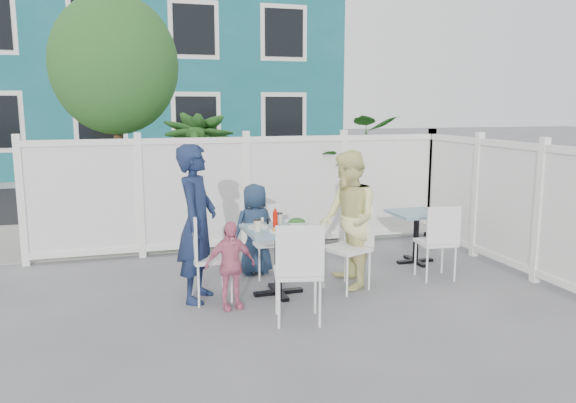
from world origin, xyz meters
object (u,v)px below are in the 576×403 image
object	(u,v)px
chair_left	(203,250)
woman	(348,220)
chair_near	(299,266)
utility_cabinet	(86,192)
spare_table	(417,223)
man	(197,223)
boy	(255,229)
main_table	(278,243)
toddler	(230,265)
chair_back	(268,235)
chair_right	(352,240)

from	to	relation	value
chair_left	woman	world-z (taller)	woman
chair_near	chair_left	bearing A→B (deg)	142.72
utility_cabinet	chair_left	world-z (taller)	utility_cabinet
spare_table	chair_near	distance (m)	2.61
chair_left	man	distance (m)	0.29
chair_left	boy	world-z (taller)	boy
main_table	chair_left	xyz separation A→B (m)	(-0.81, 0.02, -0.02)
toddler	chair_back	bearing A→B (deg)	48.99
toddler	utility_cabinet	bearing A→B (deg)	103.48
chair_left	woman	size ratio (longest dim) A/B	0.61
main_table	chair_right	distance (m)	0.85
spare_table	man	size ratio (longest dim) A/B	0.41
chair_right	boy	size ratio (longest dim) A/B	0.86
chair_near	boy	world-z (taller)	boy
man	toddler	distance (m)	0.59
utility_cabinet	spare_table	world-z (taller)	utility_cabinet
spare_table	toddler	size ratio (longest dim) A/B	0.75
spare_table	chair_near	size ratio (longest dim) A/B	0.69
utility_cabinet	woman	bearing A→B (deg)	-59.60
chair_back	boy	world-z (taller)	boy
chair_right	boy	distance (m)	1.24
spare_table	boy	xyz separation A→B (m)	(-2.11, 0.12, 0.03)
spare_table	boy	size ratio (longest dim) A/B	0.61
chair_back	chair_right	bearing A→B (deg)	134.11
chair_right	man	distance (m)	1.72
utility_cabinet	toddler	size ratio (longest dim) A/B	1.52
chair_right	chair_near	distance (m)	1.23
spare_table	toddler	distance (m)	2.80
boy	chair_left	bearing A→B (deg)	38.29
chair_back	woman	world-z (taller)	woman
spare_table	toddler	xyz separation A→B (m)	(-2.62, -0.97, -0.07)
chair_right	toddler	xyz separation A→B (m)	(-1.42, -0.26, -0.11)
chair_near	boy	bearing A→B (deg)	102.87
spare_table	man	xyz separation A→B (m)	(-2.90, -0.61, 0.30)
woman	toddler	bearing A→B (deg)	-72.71
main_table	toddler	xyz separation A→B (m)	(-0.58, -0.28, -0.12)
chair_left	toddler	bearing A→B (deg)	33.14
chair_back	toddler	size ratio (longest dim) A/B	0.94
chair_near	woman	size ratio (longest dim) A/B	0.63
chair_left	woman	xyz separation A→B (m)	(1.62, 0.01, 0.23)
utility_cabinet	chair_left	size ratio (longest dim) A/B	1.45
utility_cabinet	spare_table	distance (m)	5.09
chair_back	toddler	world-z (taller)	toddler
man	toddler	bearing A→B (deg)	-118.55
main_table	spare_table	distance (m)	2.16
chair_left	toddler	size ratio (longest dim) A/B	1.05
utility_cabinet	man	world-z (taller)	man
main_table	spare_table	world-z (taller)	main_table
utility_cabinet	woman	xyz separation A→B (m)	(2.96, -3.54, 0.09)
main_table	toddler	bearing A→B (deg)	-154.15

